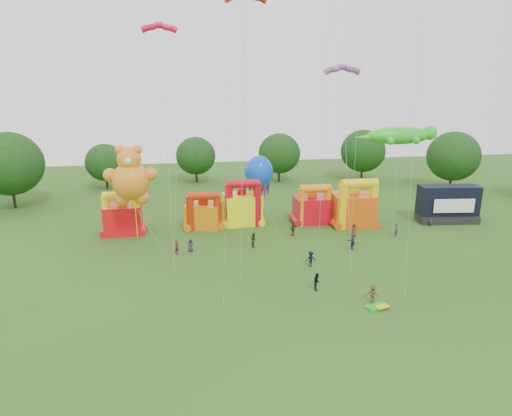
{
  "coord_description": "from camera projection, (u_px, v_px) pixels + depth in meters",
  "views": [
    {
      "loc": [
        -10.31,
        -31.7,
        19.82
      ],
      "look_at": [
        -2.52,
        18.0,
        5.53
      ],
      "focal_mm": 32.0,
      "sensor_mm": 36.0,
      "label": 1
    }
  ],
  "objects": [
    {
      "name": "teddy_bear_kite",
      "position": [
        136.0,
        193.0,
        54.34
      ],
      "size": [
        6.7,
        5.13,
        12.47
      ],
      "color": "orange",
      "rests_on": "ground"
    },
    {
      "name": "spectator_8",
      "position": [
        317.0,
        281.0,
        44.31
      ],
      "size": [
        0.82,
        0.95,
        1.69
      ],
      "primitive_type": "imported",
      "rotation": [
        0.0,
        0.0,
        1.33
      ],
      "color": "black",
      "rests_on": "ground"
    },
    {
      "name": "bouncy_castle_4",
      "position": [
        354.0,
        207.0,
        63.32
      ],
      "size": [
        6.11,
        5.13,
        6.94
      ],
      "color": "#E34F0C",
      "rests_on": "ground"
    },
    {
      "name": "gecko_kite",
      "position": [
        397.0,
        165.0,
        64.51
      ],
      "size": [
        12.52,
        7.5,
        13.44
      ],
      "color": "green",
      "rests_on": "ground"
    },
    {
      "name": "spectator_9",
      "position": [
        373.0,
        294.0,
        41.74
      ],
      "size": [
        1.25,
        1.17,
        1.7
      ],
      "primitive_type": "imported",
      "rotation": [
        0.0,
        0.0,
        2.48
      ],
      "color": "#42301A",
      "rests_on": "ground"
    },
    {
      "name": "spectator_2",
      "position": [
        254.0,
        240.0,
        55.54
      ],
      "size": [
        0.83,
        0.98,
        1.79
      ],
      "primitive_type": "imported",
      "rotation": [
        0.0,
        0.0,
        1.76
      ],
      "color": "#16381D",
      "rests_on": "ground"
    },
    {
      "name": "stage_trailer",
      "position": [
        448.0,
        204.0,
        64.98
      ],
      "size": [
        8.62,
        4.02,
        5.32
      ],
      "color": "black",
      "rests_on": "ground"
    },
    {
      "name": "bouncy_castle_2",
      "position": [
        242.0,
        207.0,
        63.91
      ],
      "size": [
        5.45,
        4.54,
        6.66
      ],
      "color": "#F2EF0C",
      "rests_on": "ground"
    },
    {
      "name": "bouncy_castle_0",
      "position": [
        123.0,
        217.0,
        59.95
      ],
      "size": [
        4.75,
        3.83,
        6.05
      ],
      "color": "red",
      "rests_on": "ground"
    },
    {
      "name": "ground",
      "position": [
        321.0,
        332.0,
        37.08
      ],
      "size": [
        160.0,
        160.0,
        0.0
      ],
      "primitive_type": "plane",
      "color": "#2E4F16",
      "rests_on": "ground"
    },
    {
      "name": "bouncy_castle_3",
      "position": [
        312.0,
        208.0,
        64.61
      ],
      "size": [
        5.0,
        4.05,
        5.83
      ],
      "color": "red",
      "rests_on": "ground"
    },
    {
      "name": "spectator_0",
      "position": [
        191.0,
        245.0,
        54.06
      ],
      "size": [
        0.87,
        0.68,
        1.57
      ],
      "primitive_type": "imported",
      "rotation": [
        0.0,
        0.0,
        0.25
      ],
      "color": "#25253E",
      "rests_on": "ground"
    },
    {
      "name": "folded_kite_bundle",
      "position": [
        378.0,
        307.0,
        40.85
      ],
      "size": [
        2.21,
        1.58,
        0.31
      ],
      "color": "green",
      "rests_on": "ground"
    },
    {
      "name": "spectator_5",
      "position": [
        352.0,
        243.0,
        54.74
      ],
      "size": [
        0.81,
        1.65,
        1.71
      ],
      "primitive_type": "imported",
      "rotation": [
        0.0,
        0.0,
        4.91
      ],
      "color": "#2E2844",
      "rests_on": "ground"
    },
    {
      "name": "spectator_4",
      "position": [
        293.0,
        229.0,
        59.5
      ],
      "size": [
        1.14,
        0.89,
        1.81
      ],
      "primitive_type": "imported",
      "rotation": [
        0.0,
        0.0,
        3.64
      ],
      "color": "#3E2C18",
      "rests_on": "ground"
    },
    {
      "name": "diamond_kites",
      "position": [
        301.0,
        111.0,
        45.88
      ],
      "size": [
        24.49,
        16.91,
        38.2
      ],
      "color": "red",
      "rests_on": "ground"
    },
    {
      "name": "octopus_kite",
      "position": [
        262.0,
        186.0,
        65.47
      ],
      "size": [
        4.11,
        9.69,
        9.3
      ],
      "color": "blue",
      "rests_on": "ground"
    },
    {
      "name": "spectator_3",
      "position": [
        311.0,
        259.0,
        49.74
      ],
      "size": [
        1.19,
        0.75,
        1.75
      ],
      "primitive_type": "imported",
      "rotation": [
        0.0,
        0.0,
        3.05
      ],
      "color": "black",
      "rests_on": "ground"
    },
    {
      "name": "spectator_7",
      "position": [
        396.0,
        230.0,
        59.12
      ],
      "size": [
        0.71,
        0.78,
        1.79
      ],
      "primitive_type": "imported",
      "rotation": [
        0.0,
        0.0,
        1.0
      ],
      "color": "#19402D",
      "rests_on": "ground"
    },
    {
      "name": "bouncy_castle_1",
      "position": [
        204.0,
        213.0,
        62.42
      ],
      "size": [
        5.37,
        4.71,
        5.31
      ],
      "color": "orange",
      "rests_on": "ground"
    },
    {
      "name": "parafoil_kites",
      "position": [
        286.0,
        151.0,
        49.35
      ],
      "size": [
        25.16,
        13.4,
        28.77
      ],
      "color": "red",
      "rests_on": "ground"
    },
    {
      "name": "spectator_1",
      "position": [
        177.0,
        247.0,
        53.24
      ],
      "size": [
        0.68,
        0.75,
        1.71
      ],
      "primitive_type": "imported",
      "rotation": [
        0.0,
        0.0,
        1.02
      ],
      "color": "#551C18",
      "rests_on": "ground"
    },
    {
      "name": "tree_ring",
      "position": [
        307.0,
        258.0,
        35.78
      ],
      "size": [
        123.26,
        125.36,
        12.07
      ],
      "color": "#352314",
      "rests_on": "ground"
    },
    {
      "name": "spectator_6",
      "position": [
        354.0,
        230.0,
        59.32
      ],
      "size": [
        0.92,
        0.67,
        1.73
      ],
      "primitive_type": "imported",
      "rotation": [
        0.0,
        0.0,
        6.14
      ],
      "color": "#5E241A",
      "rests_on": "ground"
    }
  ]
}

